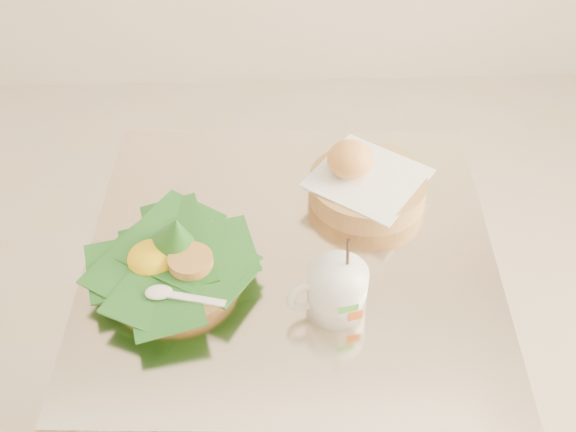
{
  "coord_description": "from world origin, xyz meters",
  "views": [
    {
      "loc": [
        0.13,
        -0.82,
        1.64
      ],
      "look_at": [
        0.16,
        0.07,
        0.82
      ],
      "focal_mm": 45.0,
      "sensor_mm": 36.0,
      "label": 1
    }
  ],
  "objects_px": {
    "rice_basket": "(172,259)",
    "bread_basket": "(364,182)",
    "cafe_table": "(291,331)",
    "coffee_mug": "(336,289)"
  },
  "relations": [
    {
      "from": "rice_basket",
      "to": "bread_basket",
      "type": "distance_m",
      "value": 0.39
    },
    {
      "from": "bread_basket",
      "to": "rice_basket",
      "type": "bearing_deg",
      "value": -151.03
    },
    {
      "from": "cafe_table",
      "to": "bread_basket",
      "type": "relative_size",
      "value": 2.9
    },
    {
      "from": "cafe_table",
      "to": "rice_basket",
      "type": "distance_m",
      "value": 0.33
    },
    {
      "from": "rice_basket",
      "to": "bread_basket",
      "type": "bearing_deg",
      "value": 28.97
    },
    {
      "from": "bread_basket",
      "to": "coffee_mug",
      "type": "height_order",
      "value": "coffee_mug"
    },
    {
      "from": "bread_basket",
      "to": "coffee_mug",
      "type": "relative_size",
      "value": 1.59
    },
    {
      "from": "cafe_table",
      "to": "bread_basket",
      "type": "xyz_separation_m",
      "value": [
        0.14,
        0.14,
        0.25
      ]
    },
    {
      "from": "cafe_table",
      "to": "coffee_mug",
      "type": "height_order",
      "value": "coffee_mug"
    },
    {
      "from": "coffee_mug",
      "to": "bread_basket",
      "type": "bearing_deg",
      "value": 74.12
    }
  ]
}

